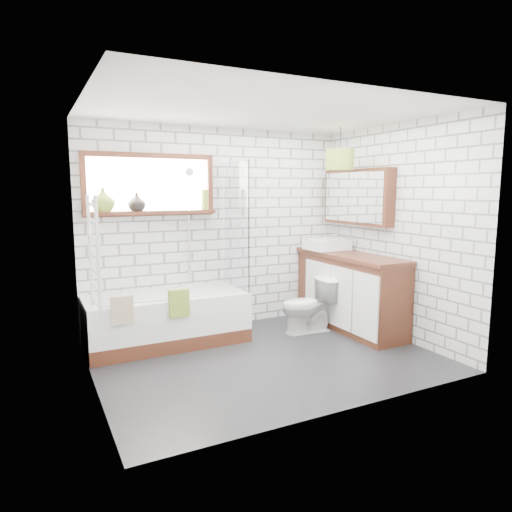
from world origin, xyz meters
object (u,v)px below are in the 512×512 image
basin (327,244)px  toilet (308,305)px  bathtub (167,319)px  vanity (350,291)px  pendant (340,160)px

basin → toilet: bearing=-146.2°
bathtub → vanity: vanity is taller
bathtub → pendant: bearing=-10.2°
bathtub → toilet: toilet is taller
bathtub → basin: basin is taller
bathtub → basin: (2.17, -0.02, 0.74)m
basin → toilet: 0.93m
vanity → bathtub: bearing=168.5°
bathtub → toilet: bearing=-12.4°
bathtub → vanity: (2.23, -0.45, 0.19)m
bathtub → basin: size_ratio=3.58×
pendant → basin: bearing=75.9°
bathtub → basin: 2.30m
vanity → basin: bearing=97.9°
toilet → pendant: bearing=93.3°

